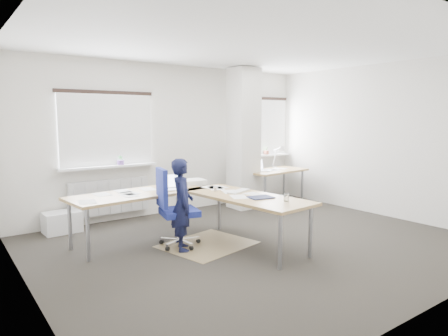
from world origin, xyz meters
TOP-DOWN VIEW (x-y plane):
  - ground at (0.00, 0.00)m, footprint 6.00×6.00m
  - room_shell at (0.18, 0.45)m, footprint 6.04×5.04m
  - floor_mat at (-0.63, 0.36)m, footprint 1.39×1.24m
  - white_crate at (-2.15, 2.25)m, footprint 0.57×0.41m
  - desk_main at (-0.74, 0.56)m, footprint 2.65×2.63m
  - desk_side at (2.04, 1.81)m, footprint 1.47×0.85m
  - task_chair at (-1.02, 0.56)m, footprint 0.62×0.61m
  - person at (-1.02, 0.39)m, footprint 0.47×0.55m

SIDE VIEW (x-z plane):
  - ground at x=0.00m, z-range 0.00..0.00m
  - floor_mat at x=-0.63m, z-range 0.00..0.01m
  - white_crate at x=-2.15m, z-range 0.00..0.33m
  - task_chair at x=-1.02m, z-range -0.25..0.87m
  - person at x=-1.02m, z-range 0.00..1.27m
  - desk_side at x=2.04m, z-range 0.08..1.29m
  - desk_main at x=-0.74m, z-range 0.21..1.17m
  - room_shell at x=0.18m, z-range 0.34..3.16m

